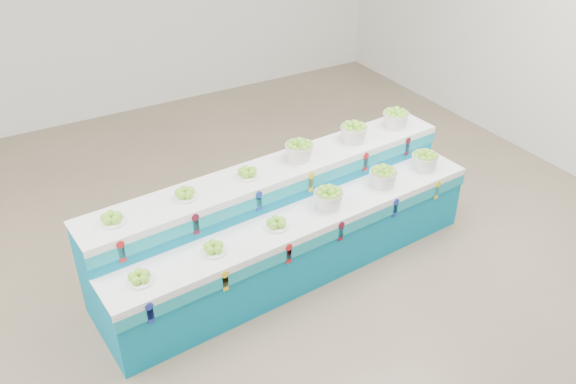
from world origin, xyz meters
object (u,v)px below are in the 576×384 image
Objects in this scene: plate_upper_mid at (185,193)px; basket_upper_right at (396,118)px; display_stand at (288,223)px; basket_lower_left at (329,197)px.

plate_upper_mid is 0.79× the size of basket_upper_right.
plate_upper_mid is (-0.96, 0.17, 0.56)m from display_stand.
display_stand is 17.69× the size of plate_upper_mid.
display_stand reaches higher than basket_lower_left.
basket_upper_right is at bearing 25.11° from basket_lower_left.
basket_upper_right is (1.25, 0.59, 0.30)m from basket_lower_left.
plate_upper_mid is 2.54m from basket_upper_right.
plate_upper_mid is at bearing -175.62° from basket_upper_right.
basket_lower_left is at bearing -38.84° from display_stand.
basket_lower_left is 1.36m from plate_upper_mid.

